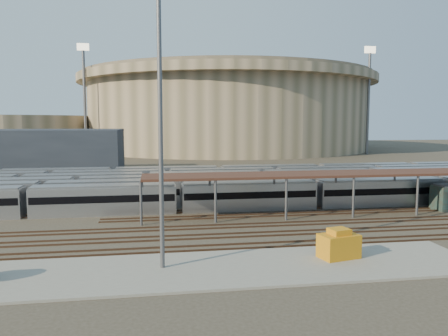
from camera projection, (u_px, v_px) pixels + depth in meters
name	position (u px, v px, depth m)	size (l,w,h in m)	color
ground	(212.00, 225.00, 49.85)	(420.00, 420.00, 0.00)	#383026
apron	(174.00, 271.00, 34.33)	(50.00, 9.00, 0.20)	gray
subway_trains	(184.00, 186.00, 67.52)	(124.92, 23.90, 3.60)	#B1B1B6
inspection_shed	(376.00, 174.00, 56.70)	(60.30, 6.00, 5.30)	#57575C
empty_tracks	(219.00, 236.00, 44.93)	(170.00, 9.62, 0.18)	#4C3323
stadium	(227.00, 111.00, 189.48)	(124.00, 124.00, 32.50)	#9C8569
secondary_arena	(13.00, 134.00, 167.35)	(56.00, 56.00, 14.00)	#9C8569
service_building	(26.00, 152.00, 97.84)	(42.00, 20.00, 10.00)	#1E232D
floodlight_0	(85.00, 96.00, 150.96)	(4.00, 1.00, 38.40)	#57575C
floodlight_2	(368.00, 97.00, 156.81)	(4.00, 1.00, 38.40)	#57575C
floodlight_3	(146.00, 102.00, 203.19)	(4.00, 1.00, 38.40)	#57575C
yard_light_pole	(160.00, 129.00, 33.72)	(0.80, 0.36, 21.90)	#57575C
yellow_equipment	(339.00, 246.00, 37.31)	(3.25, 2.03, 2.03)	#BE7811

